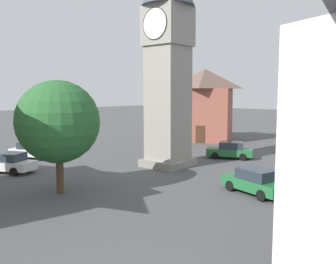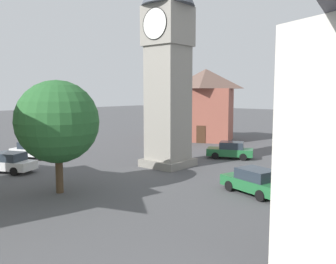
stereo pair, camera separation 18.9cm
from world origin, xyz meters
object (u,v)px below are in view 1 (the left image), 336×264
at_px(car_white_side, 325,172).
at_px(tree, 58,122).
at_px(car_black_far, 255,181).
at_px(car_silver_kerb, 230,150).
at_px(car_red_corner, 8,163).
at_px(building_corner_back, 205,104).
at_px(clock_tower, 168,36).
at_px(pedestrian, 155,147).
at_px(car_blue_kerb, 33,150).

distance_m(car_white_side, tree, 17.41).
distance_m(car_black_far, tree, 12.17).
bearing_deg(car_silver_kerb, car_red_corner, -122.48).
bearing_deg(car_red_corner, tree, -4.60).
xyz_separation_m(car_white_side, building_corner_back, (-18.00, 12.77, 3.79)).
relative_size(clock_tower, tree, 2.66).
relative_size(clock_tower, car_white_side, 4.28).
relative_size(car_red_corner, pedestrian, 2.64).
distance_m(car_white_side, pedestrian, 14.91).
distance_m(car_red_corner, pedestrian, 12.49).
height_order(clock_tower, building_corner_back, clock_tower).
height_order(clock_tower, car_red_corner, clock_tower).
bearing_deg(car_blue_kerb, car_white_side, 18.18).
relative_size(car_silver_kerb, tree, 0.66).
distance_m(car_white_side, building_corner_back, 22.39).
bearing_deg(car_blue_kerb, car_black_far, 6.46).
xyz_separation_m(car_black_far, building_corner_back, (-15.54, 18.05, 3.79)).
height_order(car_black_far, pedestrian, pedestrian).
height_order(car_red_corner, car_black_far, same).
bearing_deg(car_white_side, tree, -132.86).
bearing_deg(car_silver_kerb, tree, -98.03).
xyz_separation_m(car_red_corner, pedestrian, (4.40, 11.69, 0.25)).
distance_m(car_black_far, pedestrian, 13.45).
relative_size(car_white_side, tree, 0.62).
distance_m(car_red_corner, car_black_far, 18.10).
bearing_deg(tree, clock_tower, 89.56).
relative_size(car_red_corner, tree, 0.66).
bearing_deg(car_white_side, car_silver_kerb, 157.47).
bearing_deg(car_white_side, pedestrian, -179.27).
height_order(car_red_corner, building_corner_back, building_corner_back).
height_order(tree, building_corner_back, building_corner_back).
relative_size(car_white_side, building_corner_back, 0.47).
distance_m(pedestrian, building_corner_back, 13.79).
distance_m(car_red_corner, car_white_side, 22.67).
height_order(car_silver_kerb, car_black_far, same).
xyz_separation_m(clock_tower, tree, (-0.08, -10.11, -6.12)).
relative_size(tree, building_corner_back, 0.75).
bearing_deg(car_black_far, car_red_corner, -158.60).
xyz_separation_m(car_red_corner, car_black_far, (16.85, 6.60, 0.00)).
bearing_deg(car_blue_kerb, clock_tower, 24.09).
bearing_deg(building_corner_back, pedestrian, -76.59).
bearing_deg(car_silver_kerb, car_white_side, -22.53).
bearing_deg(car_black_far, tree, -141.68).
bearing_deg(building_corner_back, car_silver_kerb, -45.69).
distance_m(car_red_corner, building_corner_back, 24.98).
height_order(car_white_side, building_corner_back, building_corner_back).
relative_size(clock_tower, car_blue_kerb, 4.01).
relative_size(car_blue_kerb, building_corner_back, 0.50).
bearing_deg(car_blue_kerb, tree, -22.72).
relative_size(car_red_corner, car_white_side, 1.07).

